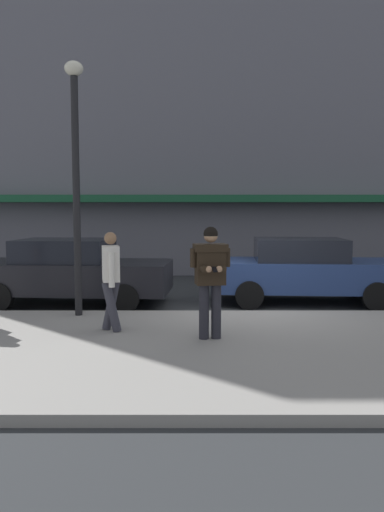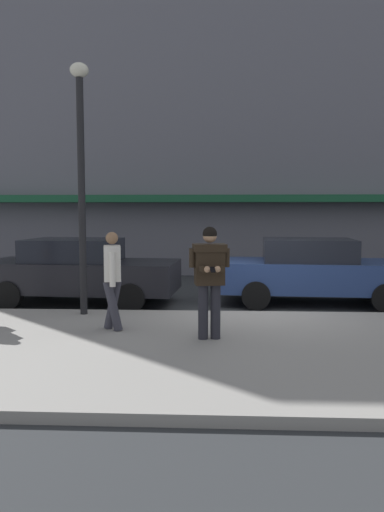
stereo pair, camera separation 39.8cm
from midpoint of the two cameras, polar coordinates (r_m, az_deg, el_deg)
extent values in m
plane|color=#2B2D30|center=(10.64, 8.45, -6.78)|extent=(80.00, 80.00, 0.00)
cube|color=gray|center=(8.06, 17.70, -10.32)|extent=(32.00, 5.30, 0.14)
cube|color=silver|center=(10.83, 13.74, -6.64)|extent=(28.00, 0.12, 0.01)
cube|color=slate|center=(19.57, 9.24, 19.32)|extent=(28.00, 4.00, 14.00)
cube|color=#195133|center=(16.64, 9.93, 6.49)|extent=(26.60, 0.70, 0.24)
cube|color=black|center=(11.99, -11.61, -2.23)|extent=(4.62, 2.14, 0.70)
cube|color=black|center=(11.99, -12.47, 0.68)|extent=(2.18, 1.78, 0.52)
cylinder|color=black|center=(12.51, -4.24, -3.46)|extent=(0.65, 0.27, 0.64)
cylinder|color=black|center=(10.86, -5.99, -4.79)|extent=(0.65, 0.27, 0.64)
cylinder|color=black|center=(13.33, -16.11, -3.11)|extent=(0.65, 0.27, 0.64)
cylinder|color=black|center=(11.79, -19.36, -4.26)|extent=(0.65, 0.27, 0.64)
cube|color=navy|center=(12.15, 14.83, -2.20)|extent=(4.61, 2.11, 0.70)
cube|color=black|center=(12.06, 14.05, 0.68)|extent=(2.17, 1.77, 0.52)
cylinder|color=black|center=(13.29, 20.24, -3.25)|extent=(0.65, 0.26, 0.64)
cylinder|color=black|center=(12.92, 8.11, -3.22)|extent=(0.65, 0.26, 0.64)
cylinder|color=black|center=(11.23, 8.34, -4.48)|extent=(0.65, 0.26, 0.64)
cylinder|color=#23232B|center=(8.07, 4.12, -6.36)|extent=(0.16, 0.16, 0.88)
cylinder|color=#23232B|center=(8.03, 2.71, -6.40)|extent=(0.16, 0.16, 0.88)
cube|color=black|center=(7.93, 3.45, -0.99)|extent=(0.50, 0.37, 0.64)
cube|color=black|center=(7.91, 3.46, 0.95)|extent=(0.57, 0.42, 0.12)
cylinder|color=black|center=(7.97, 5.36, -0.18)|extent=(0.11, 0.11, 0.30)
cylinder|color=black|center=(7.81, 4.72, -1.40)|extent=(0.15, 0.31, 0.10)
sphere|color=tan|center=(7.66, 4.42, -1.52)|extent=(0.10, 0.10, 0.10)
cylinder|color=black|center=(7.88, 1.52, -0.22)|extent=(0.11, 0.11, 0.30)
cylinder|color=black|center=(7.76, 2.56, -1.43)|extent=(0.15, 0.31, 0.10)
sphere|color=tan|center=(7.63, 3.23, -1.54)|extent=(0.10, 0.10, 0.10)
cube|color=black|center=(7.60, 3.88, -1.57)|extent=(0.10, 0.15, 0.07)
sphere|color=tan|center=(7.87, 3.50, 2.32)|extent=(0.22, 0.22, 0.22)
sphere|color=black|center=(7.87, 3.50, 2.53)|extent=(0.23, 0.23, 0.23)
cylinder|color=#33333D|center=(8.63, -7.72, -5.70)|extent=(0.35, 0.22, 0.87)
cylinder|color=#33333D|center=(8.81, -7.76, -5.48)|extent=(0.35, 0.22, 0.87)
cube|color=silver|center=(8.61, -7.80, -0.82)|extent=(0.36, 0.47, 0.60)
cylinder|color=silver|center=(8.37, -7.75, -1.54)|extent=(0.10, 0.10, 0.58)
cylinder|color=silver|center=(8.87, -7.84, -1.16)|extent=(0.10, 0.10, 0.58)
sphere|color=#8C6647|center=(8.58, -7.84, 2.04)|extent=(0.21, 0.21, 0.21)
cylinder|color=black|center=(10.01, -11.38, 6.49)|extent=(0.14, 0.14, 4.60)
ellipsoid|color=silver|center=(10.36, -11.63, 20.10)|extent=(0.36, 0.36, 0.28)
camera|label=1|loc=(0.20, -88.53, 0.13)|focal=35.00mm
camera|label=2|loc=(0.20, 91.47, -0.13)|focal=35.00mm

